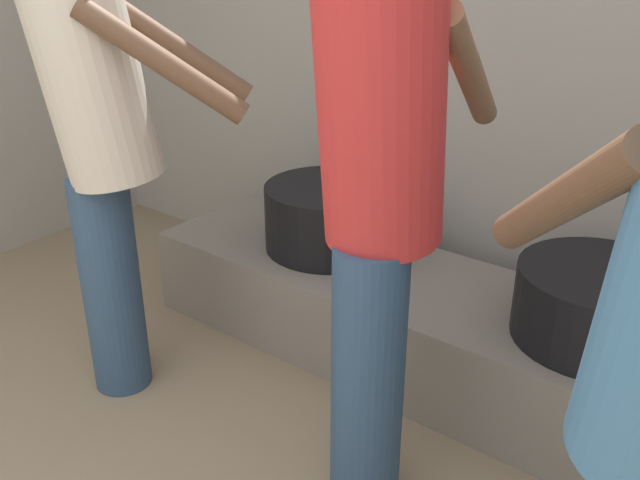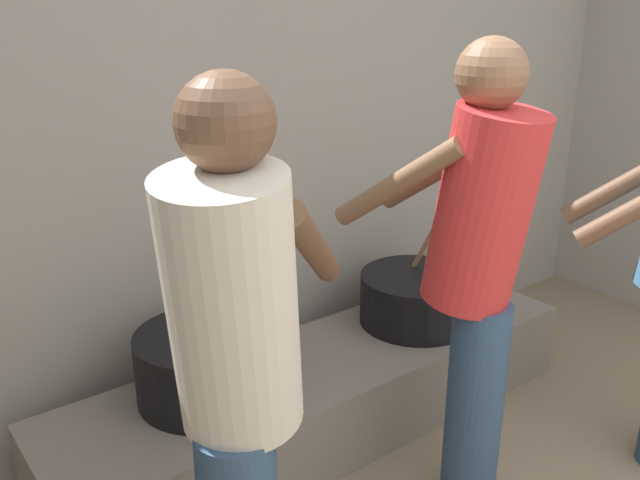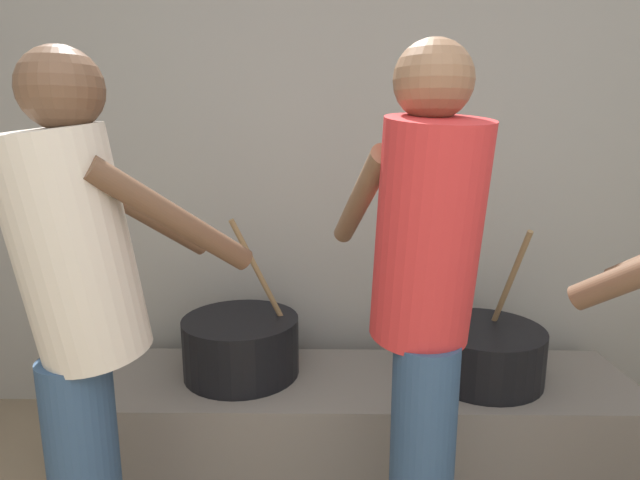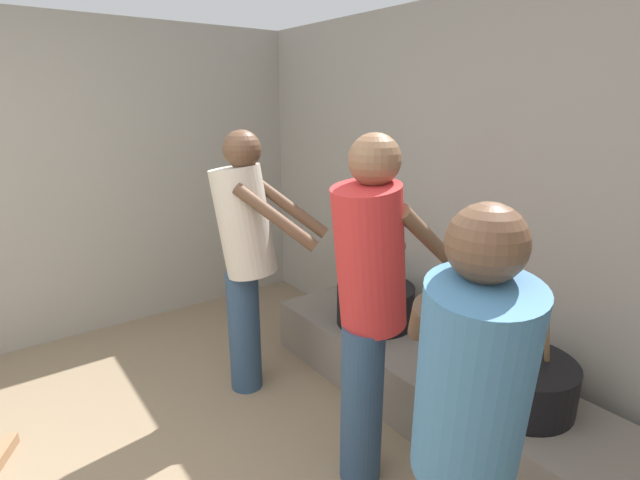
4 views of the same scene
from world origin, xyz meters
TOP-DOWN VIEW (x-y plane):
  - block_enclosure_rear at (0.00, 2.69)m, footprint 4.97×0.20m
  - hearth_ledge at (0.01, 2.17)m, footprint 2.38×0.60m
  - cooking_pot_main at (-0.53, 2.22)m, footprint 0.51×0.51m
  - cooking_pot_secondary at (0.54, 2.18)m, footprint 0.52×0.52m
  - cook_in_cream_shirt at (-0.84, 1.43)m, footprint 0.72×0.68m
  - cook_in_red_shirt at (0.14, 1.53)m, footprint 0.46×0.73m

SIDE VIEW (x-z plane):
  - hearth_ledge at x=0.01m, z-range 0.00..0.35m
  - cooking_pot_secondary at x=0.54m, z-range 0.13..0.81m
  - cooking_pot_main at x=-0.53m, z-range 0.13..0.84m
  - cook_in_cream_shirt at x=-0.84m, z-range 0.12..1.75m
  - cook_in_red_shirt at x=0.14m, z-range 0.13..1.79m
  - block_enclosure_rear at x=0.00m, z-range 0.00..2.38m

